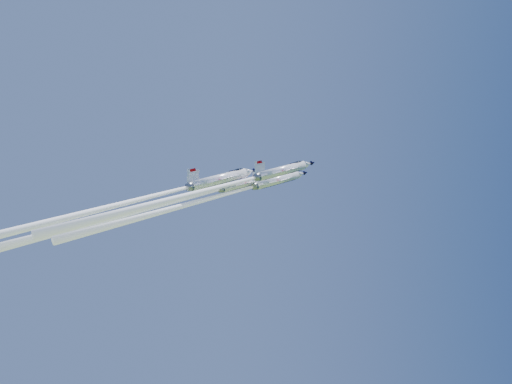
{
  "coord_description": "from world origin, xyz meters",
  "views": [
    {
      "loc": [
        -11.23,
        -107.98,
        78.82
      ],
      "look_at": [
        0.0,
        0.0,
        104.08
      ],
      "focal_mm": 40.0,
      "sensor_mm": 36.0,
      "label": 1
    }
  ],
  "objects": [
    {
      "name": "jet_right",
      "position": [
        -10.62,
        -11.08,
        101.35
      ],
      "size": [
        36.51,
        19.69,
        38.59
      ],
      "rotation": [
        0.35,
        0.07,
        -1.12
      ],
      "color": "white"
    },
    {
      "name": "jet_lead",
      "position": [
        -10.2,
        -2.35,
        101.71
      ],
      "size": [
        36.07,
        19.45,
        38.34
      ],
      "rotation": [
        0.35,
        0.07,
        -1.12
      ],
      "color": "white"
    },
    {
      "name": "jet_slot",
      "position": [
        -28.1,
        -10.42,
        97.89
      ],
      "size": [
        46.18,
        24.84,
        51.98
      ],
      "rotation": [
        0.35,
        0.07,
        -1.12
      ],
      "color": "white"
    },
    {
      "name": "jet_left",
      "position": [
        -18.16,
        -3.34,
        100.39
      ],
      "size": [
        37.93,
        20.44,
        41.23
      ],
      "rotation": [
        0.35,
        0.07,
        -1.12
      ],
      "color": "white"
    }
  ]
}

